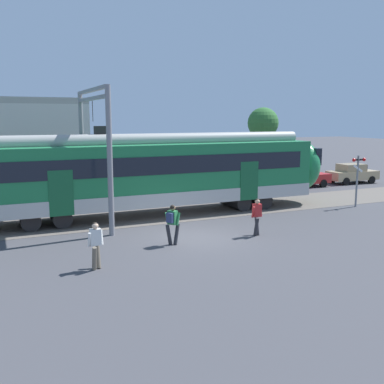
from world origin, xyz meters
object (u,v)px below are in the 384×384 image
pedestrian_white (96,242)px  parked_car_tan (352,173)px  pedestrian_green (172,221)px  pedestrian_red (257,214)px  parked_car_red (303,177)px  crossing_signal (358,173)px

pedestrian_white → parked_car_tan: pedestrian_white is taller
pedestrian_green → pedestrian_red: size_ratio=1.00×
pedestrian_red → parked_car_red: 15.01m
pedestrian_green → pedestrian_red: bearing=-2.3°
pedestrian_red → crossing_signal: (8.77, 3.17, 1.05)m
pedestrian_green → pedestrian_red: (3.92, -0.16, -0.03)m
pedestrian_green → pedestrian_red: 3.92m
pedestrian_white → pedestrian_red: bearing=11.9°
pedestrian_green → parked_car_tan: 22.05m
parked_car_red → pedestrian_white: bearing=-146.1°
pedestrian_green → crossing_signal: 13.08m
pedestrian_red → pedestrian_white: bearing=-168.1°
pedestrian_green → parked_car_tan: bearing=28.3°
pedestrian_white → parked_car_red: (18.07, 12.13, -0.18)m
crossing_signal → pedestrian_green: bearing=-166.6°
parked_car_red → parked_car_tan: (4.83, 0.06, 0.00)m
parked_car_red → crossing_signal: (-1.90, -7.39, 1.23)m
parked_car_tan → pedestrian_green: bearing=-151.7°
pedestrian_red → parked_car_tan: 18.79m
pedestrian_white → pedestrian_green: (3.48, 1.72, 0.03)m
parked_car_red → crossing_signal: size_ratio=1.34×
pedestrian_green → crossing_signal: size_ratio=0.56×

